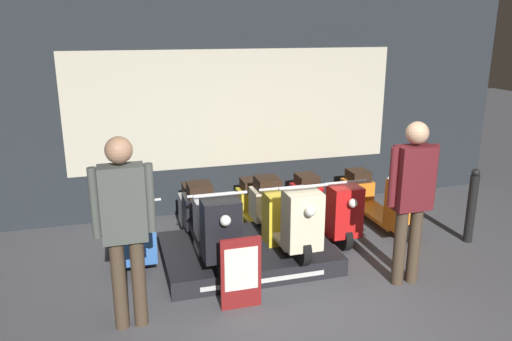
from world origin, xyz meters
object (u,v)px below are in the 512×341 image
Objects in this scene: street_bollard at (472,206)px; scooter_display_right at (283,213)px; scooter_backrow_0 at (135,226)px; person_left_browsing at (124,219)px; price_sign_board at (241,273)px; scooter_backrow_2 at (265,212)px; scooter_backrow_1 at (203,218)px; scooter_backrow_4 at (379,200)px; person_right_browsing at (412,191)px; scooter_display_left at (210,221)px; scooter_backrow_3 at (324,206)px.

scooter_display_right is at bearing 174.30° from street_bollard.
person_left_browsing reaches higher than scooter_backrow_0.
person_left_browsing is 1.27m from price_sign_board.
price_sign_board is at bearing -167.68° from street_bollard.
scooter_backrow_2 is at bearing 64.69° from price_sign_board.
scooter_backrow_4 is (2.51, 0.00, 0.00)m from scooter_backrow_1.
scooter_backrow_0 is at bearing 180.00° from scooter_backrow_4.
price_sign_board is (0.93, -1.57, 0.02)m from scooter_backrow_0.
scooter_backrow_2 is 2.05m from person_right_browsing.
scooter_backrow_2 is at bearing 35.73° from scooter_display_left.
scooter_display_right is 1.00× the size of scooter_backrow_0.
scooter_display_left is at bearing 175.80° from street_bollard.
scooter_display_right is at bearing 0.00° from scooter_display_left.
scooter_display_left reaches higher than street_bollard.
scooter_backrow_4 is at bearing 0.00° from scooter_backrow_0.
scooter_backrow_1 is 0.95× the size of person_left_browsing.
scooter_backrow_0 is at bearing 160.00° from scooter_display_right.
scooter_backrow_1 is 2.60m from person_right_browsing.
scooter_backrow_1 is 0.84m from scooter_backrow_2.
scooter_backrow_4 is at bearing 0.00° from scooter_backrow_3.
scooter_backrow_1 is 1.58m from price_sign_board.
scooter_backrow_1 is (0.84, 0.00, 0.00)m from scooter_backrow_0.
scooter_display_left is 2.29× the size of price_sign_board.
scooter_backrow_3 is 3.16m from person_left_browsing.
scooter_display_left is 0.95× the size of person_left_browsing.
person_left_browsing is 2.42× the size of price_sign_board.
scooter_display_left is 1.00× the size of scooter_backrow_0.
scooter_backrow_0 is 1.67m from scooter_backrow_2.
scooter_display_left is 0.89m from scooter_display_right.
scooter_backrow_2 and scooter_backrow_3 have the same top height.
scooter_display_right is 0.95× the size of person_left_browsing.
person_left_browsing is at bearing -152.29° from scooter_display_right.
person_right_browsing is (1.96, -0.97, 0.48)m from scooter_display_left.
scooter_display_right is 1.24m from price_sign_board.
scooter_display_right is 1.77m from scooter_backrow_4.
scooter_backrow_2 is 1.74m from price_sign_board.
street_bollard is at bearing -46.14° from scooter_backrow_4.
scooter_backrow_1 is 2.51m from scooter_backrow_4.
scooter_backrow_4 is at bearing 13.74° from scooter_display_left.
street_bollard is (1.40, 0.72, -0.56)m from person_right_browsing.
person_left_browsing reaches higher than scooter_backrow_4.
scooter_backrow_3 is at bearing 0.00° from scooter_backrow_0.
scooter_backrow_1 is 2.29× the size of price_sign_board.
scooter_backrow_4 is 0.96× the size of person_right_browsing.
scooter_backrow_3 is 1.74× the size of street_bollard.
scooter_display_left is 0.65m from scooter_backrow_1.
scooter_display_left is 1.00× the size of scooter_backrow_1.
scooter_backrow_2 is (1.67, 0.00, 0.00)m from scooter_backrow_0.
scooter_backrow_0 is 1.83m from price_sign_board.
scooter_backrow_4 is at bearing 33.11° from price_sign_board.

